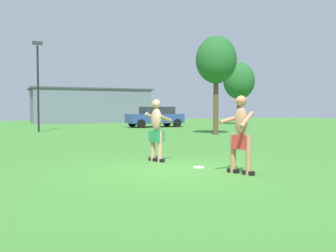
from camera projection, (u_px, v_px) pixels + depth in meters
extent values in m
plane|color=#428433|center=(171.00, 171.00, 8.71)|extent=(80.00, 80.00, 0.00)
cube|color=black|center=(248.00, 173.00, 8.16)|extent=(0.20, 0.28, 0.09)
cylinder|color=tan|center=(249.00, 155.00, 8.14)|extent=(0.13, 0.13, 0.86)
cube|color=black|center=(233.00, 171.00, 8.45)|extent=(0.20, 0.28, 0.09)
cylinder|color=tan|center=(233.00, 154.00, 8.43)|extent=(0.13, 0.13, 0.86)
cube|color=red|center=(241.00, 142.00, 8.27)|extent=(0.34, 0.39, 0.31)
ellipsoid|color=tan|center=(241.00, 121.00, 8.25)|extent=(0.32, 0.37, 0.62)
cylinder|color=tan|center=(247.00, 120.00, 8.03)|extent=(0.53, 0.35, 0.37)
cylinder|color=tan|center=(230.00, 119.00, 8.33)|extent=(0.60, 0.17, 0.21)
sphere|color=tan|center=(241.00, 101.00, 8.23)|extent=(0.24, 0.24, 0.24)
cone|color=orange|center=(241.00, 98.00, 8.23)|extent=(0.32, 0.32, 0.13)
cube|color=black|center=(153.00, 159.00, 10.35)|extent=(0.20, 0.28, 0.09)
cylinder|color=tan|center=(153.00, 146.00, 10.33)|extent=(0.13, 0.13, 0.84)
cube|color=black|center=(160.00, 160.00, 10.15)|extent=(0.20, 0.28, 0.09)
cylinder|color=tan|center=(160.00, 146.00, 10.13)|extent=(0.13, 0.13, 0.84)
cube|color=#28844C|center=(156.00, 136.00, 10.22)|extent=(0.36, 0.44, 0.30)
ellipsoid|color=tan|center=(156.00, 119.00, 10.20)|extent=(0.33, 0.41, 0.61)
cylinder|color=tan|center=(153.00, 118.00, 10.44)|extent=(0.56, 0.27, 0.34)
cylinder|color=tan|center=(165.00, 118.00, 10.10)|extent=(0.53, 0.41, 0.22)
sphere|color=tan|center=(156.00, 104.00, 10.18)|extent=(0.23, 0.23, 0.23)
cylinder|color=white|center=(198.00, 167.00, 9.17)|extent=(0.28, 0.28, 0.03)
cube|color=#2D478C|center=(155.00, 118.00, 29.17)|extent=(4.39, 2.03, 0.70)
cube|color=#282D33|center=(157.00, 110.00, 29.23)|extent=(2.49, 1.71, 0.56)
cylinder|color=black|center=(141.00, 124.00, 27.71)|extent=(0.65, 0.25, 0.64)
cylinder|color=black|center=(132.00, 123.00, 29.32)|extent=(0.65, 0.25, 0.64)
cylinder|color=black|center=(177.00, 123.00, 29.06)|extent=(0.65, 0.25, 0.64)
cylinder|color=black|center=(167.00, 122.00, 30.67)|extent=(0.65, 0.25, 0.64)
cylinder|color=black|center=(38.00, 89.00, 22.95)|extent=(0.12, 0.12, 5.27)
cube|color=#333338|center=(37.00, 43.00, 22.82)|extent=(0.60, 0.24, 0.20)
cube|color=slate|center=(90.00, 106.00, 38.83)|extent=(11.49, 5.23, 3.30)
cube|color=#3F3F44|center=(90.00, 90.00, 38.75)|extent=(11.95, 5.44, 0.16)
cylinder|color=#4C3823|center=(239.00, 109.00, 33.83)|extent=(0.32, 0.32, 2.78)
ellipsoid|color=#236028|center=(239.00, 81.00, 33.72)|extent=(2.80, 2.80, 3.28)
cylinder|color=brown|center=(216.00, 106.00, 20.71)|extent=(0.28, 0.28, 3.21)
ellipsoid|color=#236028|center=(216.00, 60.00, 20.59)|extent=(2.24, 2.24, 2.59)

